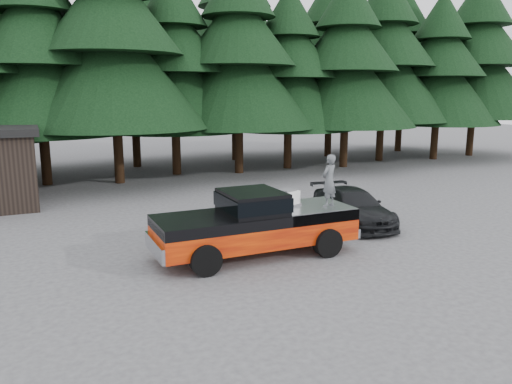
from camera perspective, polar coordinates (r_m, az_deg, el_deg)
name	(u,v)px	position (r m, az deg, el deg)	size (l,w,h in m)	color
ground	(246,265)	(13.87, -1.15, -8.38)	(120.00, 120.00, 0.00)	#474749
pickup_truck	(255,233)	(14.49, -0.08, -4.74)	(6.00, 2.04, 1.33)	#F14405
truck_cab	(252,201)	(14.22, -0.45, -1.06)	(1.66, 1.90, 0.59)	black
air_compressor	(287,199)	(14.98, 3.56, -0.76)	(0.63, 0.52, 0.43)	white
man_on_bed	(329,181)	(14.92, 8.35, 1.30)	(0.57, 0.37, 1.56)	#54585B
parked_car	(352,207)	(18.30, 10.97, -1.67)	(1.75, 4.31, 1.25)	black
treeline	(131,37)	(29.88, -14.14, 16.85)	(60.15, 16.05, 17.50)	black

